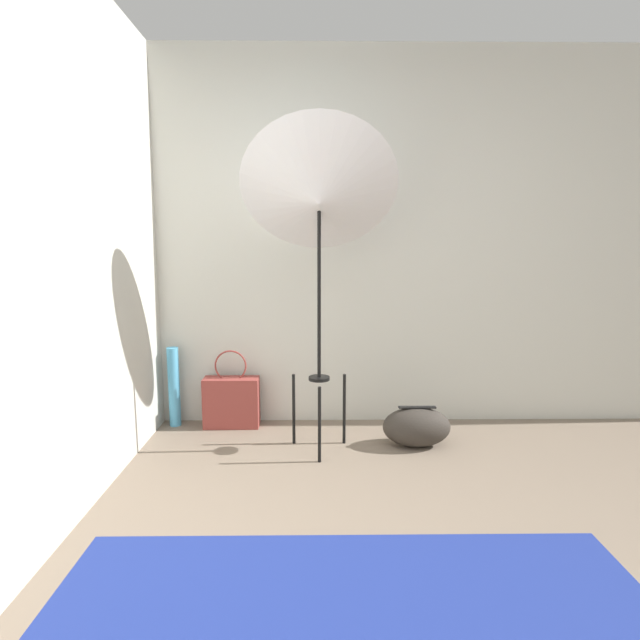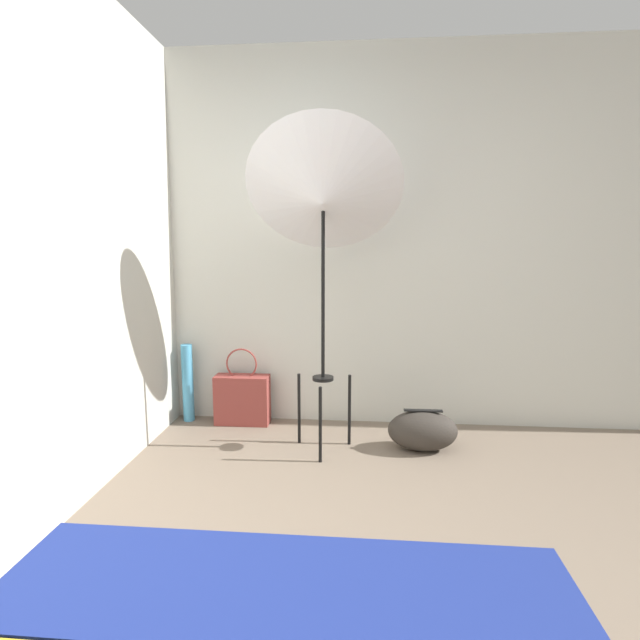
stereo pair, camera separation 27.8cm
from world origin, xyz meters
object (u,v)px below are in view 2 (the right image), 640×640
Objects in this scene: paper_roll at (188,383)px; duffel_bag at (423,431)px; tote_bag at (242,399)px; photo_umbrella at (323,196)px.

duffel_bag is at bearing -13.30° from paper_roll.
tote_bag is at bearing 163.64° from duffel_bag.
photo_umbrella reaches higher than duffel_bag.
photo_umbrella reaches higher than paper_roll.
photo_umbrella reaches higher than tote_bag.
duffel_bag is at bearing 3.93° from photo_umbrella.
tote_bag is (-0.61, 0.41, -1.37)m from photo_umbrella.
paper_roll is (-1.02, 0.43, -1.27)m from photo_umbrella.
paper_roll reaches higher than tote_bag.
paper_roll reaches higher than duffel_bag.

